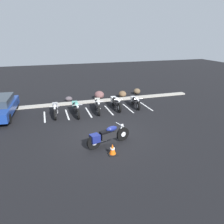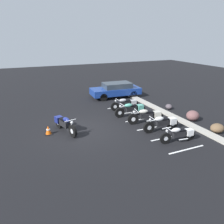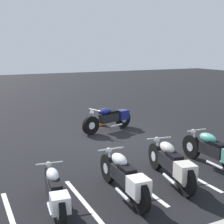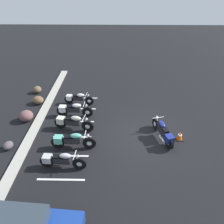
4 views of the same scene
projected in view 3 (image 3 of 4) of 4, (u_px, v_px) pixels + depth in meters
name	position (u px, v px, depth m)	size (l,w,h in m)	color
ground	(116.00, 137.00, 11.20)	(60.00, 60.00, 0.00)	black
motorcycle_navy_featured	(110.00, 118.00, 12.07)	(2.30, 0.94, 0.93)	black
parked_bike_1	(214.00, 151.00, 8.21)	(0.64, 2.28, 0.90)	black
parked_bike_2	(172.00, 163.00, 7.33)	(0.80, 2.30, 0.91)	black
parked_bike_3	(124.00, 177.00, 6.60)	(0.63, 2.26, 0.89)	black
parked_bike_4	(55.00, 192.00, 6.01)	(0.61, 2.01, 0.79)	black
traffic_cone	(101.00, 120.00, 12.92)	(0.40, 0.40, 0.51)	black
stall_line_2	(191.00, 176.00, 7.83)	(0.10, 2.10, 0.00)	white
stall_line_3	(141.00, 187.00, 7.20)	(0.10, 2.10, 0.00)	white
stall_line_4	(82.00, 200.00, 6.57)	(0.10, 2.10, 0.00)	white
stall_line_5	(11.00, 216.00, 5.94)	(0.10, 2.10, 0.00)	white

